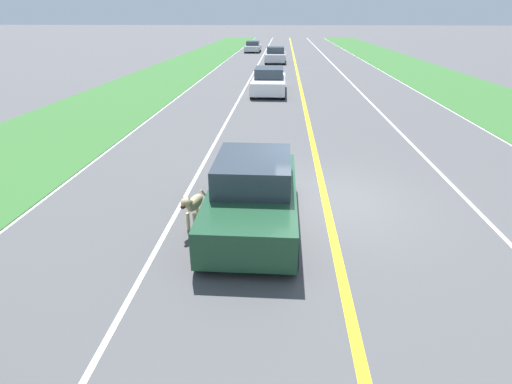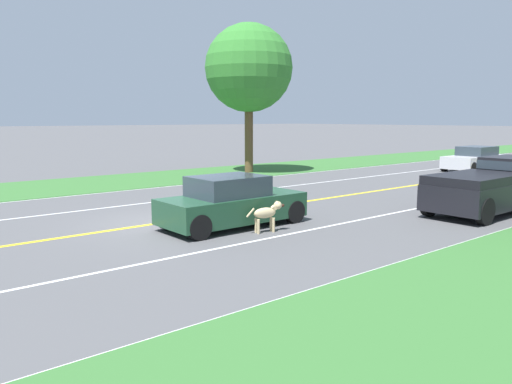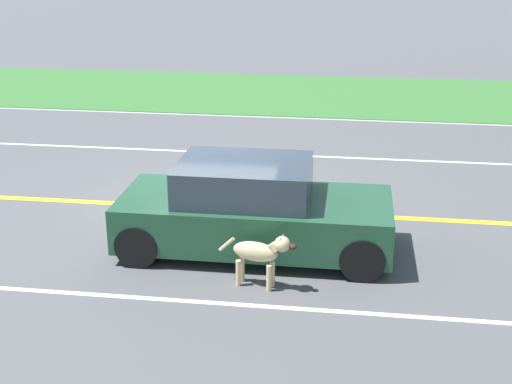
# 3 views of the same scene
# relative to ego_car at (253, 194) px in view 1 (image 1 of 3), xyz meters

# --- Properties ---
(ground_plane) EXTENTS (400.00, 400.00, 0.00)m
(ground_plane) POSITION_rel_ego_car_xyz_m (-1.69, -1.15, -0.68)
(ground_plane) COLOR #4C4C4F
(centre_divider_line) EXTENTS (0.18, 160.00, 0.01)m
(centre_divider_line) POSITION_rel_ego_car_xyz_m (-1.69, -1.15, -0.68)
(centre_divider_line) COLOR yellow
(centre_divider_line) RESTS_ON ground
(lane_edge_line_right) EXTENTS (0.14, 160.00, 0.01)m
(lane_edge_line_right) POSITION_rel_ego_car_xyz_m (5.31, -1.15, -0.68)
(lane_edge_line_right) COLOR white
(lane_edge_line_right) RESTS_ON ground
(lane_dash_same_dir) EXTENTS (0.10, 160.00, 0.01)m
(lane_dash_same_dir) POSITION_rel_ego_car_xyz_m (1.81, -1.15, -0.68)
(lane_dash_same_dir) COLOR white
(lane_dash_same_dir) RESTS_ON ground
(lane_dash_oncoming) EXTENTS (0.10, 160.00, 0.01)m
(lane_dash_oncoming) POSITION_rel_ego_car_xyz_m (-5.19, -1.15, -0.68)
(lane_dash_oncoming) COLOR white
(lane_dash_oncoming) RESTS_ON ground
(ego_car) EXTENTS (1.85, 4.25, 1.47)m
(ego_car) POSITION_rel_ego_car_xyz_m (0.00, 0.00, 0.00)
(ego_car) COLOR #1E472D
(ego_car) RESTS_ON ground
(dog) EXTENTS (0.40, 1.16, 0.86)m
(dog) POSITION_rel_ego_car_xyz_m (1.24, 0.30, -0.14)
(dog) COLOR #D1B784
(dog) RESTS_ON ground
(car_trailing_near) EXTENTS (1.93, 4.77, 1.41)m
(car_trailing_near) POSITION_rel_ego_car_xyz_m (0.24, -16.26, -0.03)
(car_trailing_near) COLOR white
(car_trailing_near) RESTS_ON ground
(car_trailing_mid) EXTENTS (1.94, 4.30, 1.44)m
(car_trailing_mid) POSITION_rel_ego_car_xyz_m (0.22, -32.99, -0.02)
(car_trailing_mid) COLOR silver
(car_trailing_mid) RESTS_ON ground
(car_trailing_far) EXTENTS (1.84, 4.55, 1.29)m
(car_trailing_far) POSITION_rel_ego_car_xyz_m (3.32, -45.23, -0.07)
(car_trailing_far) COLOR silver
(car_trailing_far) RESTS_ON ground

